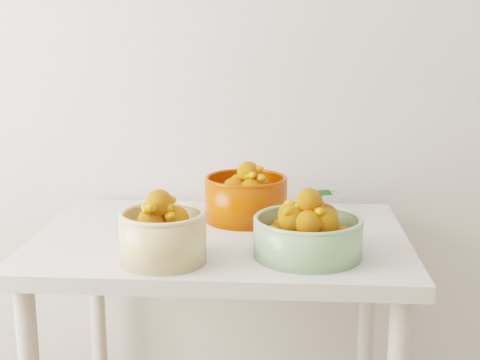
# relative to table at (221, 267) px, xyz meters

# --- Properties ---
(table) EXTENTS (1.00, 0.70, 0.75)m
(table) POSITION_rel_table_xyz_m (0.00, 0.00, 0.00)
(table) COLOR silver
(table) RESTS_ON ground
(bowl_cream) EXTENTS (0.27, 0.27, 0.18)m
(bowl_cream) POSITION_rel_table_xyz_m (-0.12, -0.23, 0.16)
(bowl_cream) COLOR #D9B97D
(bowl_cream) RESTS_ON table
(bowl_green) EXTENTS (0.33, 0.33, 0.17)m
(bowl_green) POSITION_rel_table_xyz_m (0.23, -0.16, 0.16)
(bowl_green) COLOR #88B47C
(bowl_green) RESTS_ON table
(bowl_orange) EXTENTS (0.29, 0.29, 0.17)m
(bowl_orange) POSITION_rel_table_xyz_m (0.06, 0.14, 0.16)
(bowl_orange) COLOR #C02C01
(bowl_orange) RESTS_ON table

